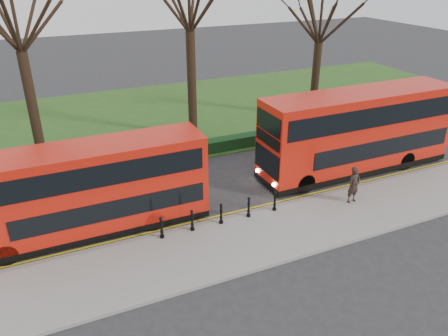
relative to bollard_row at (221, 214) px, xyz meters
name	(u,v)px	position (x,y,z in m)	size (l,w,h in m)	color
ground	(226,208)	(0.87, 1.35, -0.65)	(120.00, 120.00, 0.00)	#28282B
pavement	(254,239)	(0.87, -1.65, -0.57)	(60.00, 4.00, 0.15)	gray
kerb	(235,217)	(0.87, 0.35, -0.57)	(60.00, 0.25, 0.16)	slate
grass_verge	(147,118)	(0.87, 16.35, -0.62)	(60.00, 18.00, 0.06)	#294818
hedge	(181,151)	(0.87, 8.15, -0.25)	(60.00, 0.90, 0.80)	black
yellow_line_outer	(232,215)	(0.87, 0.65, -0.64)	(60.00, 0.10, 0.01)	yellow
yellow_line_inner	(230,213)	(0.87, 0.85, -0.64)	(60.00, 0.10, 0.01)	yellow
tree_left	(13,11)	(-7.13, 11.35, 8.13)	(7.73, 7.73, 12.07)	black
tree_right	(321,16)	(12.87, 11.35, 6.92)	(6.67, 6.67, 10.42)	black
bollard_row	(221,214)	(0.00, 0.00, 0.00)	(5.87, 0.15, 1.00)	black
bus_lead	(89,191)	(-5.45, 2.02, 1.44)	(10.42, 2.39, 4.14)	red
bus_rear	(358,132)	(9.56, 2.34, 1.72)	(11.82, 2.71, 4.71)	red
pedestrian	(354,185)	(6.87, -0.88, 0.45)	(0.70, 0.46, 1.91)	black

